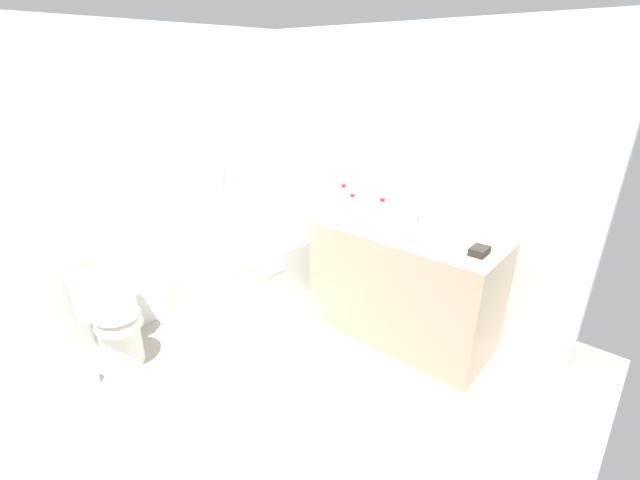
{
  "coord_description": "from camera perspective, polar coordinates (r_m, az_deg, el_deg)",
  "views": [
    {
      "loc": [
        -1.57,
        -1.74,
        2.04
      ],
      "look_at": [
        0.54,
        0.09,
        0.85
      ],
      "focal_mm": 23.56,
      "sensor_mm": 36.0,
      "label": 1
    }
  ],
  "objects": [
    {
      "name": "bathtub",
      "position": [
        3.91,
        -9.46,
        -4.14
      ],
      "size": [
        1.42,
        0.65,
        1.21
      ],
      "color": "silver",
      "rests_on": "ground_plane"
    },
    {
      "name": "sink_basin",
      "position": [
        3.12,
        11.38,
        1.42
      ],
      "size": [
        0.34,
        0.34,
        0.05
      ],
      "primitive_type": "cylinder",
      "color": "white",
      "rests_on": "vanity_counter"
    },
    {
      "name": "drinking_glass_1",
      "position": [
        3.27,
        5.44,
        3.21
      ],
      "size": [
        0.08,
        0.08,
        0.09
      ],
      "primitive_type": "cylinder",
      "color": "white",
      "rests_on": "vanity_counter"
    },
    {
      "name": "water_bottle_2",
      "position": [
        3.26,
        8.4,
        3.81
      ],
      "size": [
        0.07,
        0.07,
        0.2
      ],
      "color": "silver",
      "rests_on": "vanity_counter"
    },
    {
      "name": "drinking_glass_0",
      "position": [
        2.94,
        18.5,
        -0.28
      ],
      "size": [
        0.07,
        0.07,
        0.1
      ],
      "primitive_type": "cylinder",
      "color": "white",
      "rests_on": "vanity_counter"
    },
    {
      "name": "bath_mat",
      "position": [
        3.74,
        -2.23,
        -9.84
      ],
      "size": [
        0.57,
        0.4,
        0.01
      ],
      "primitive_type": "cube",
      "color": "white",
      "rests_on": "ground_plane"
    },
    {
      "name": "water_bottle_0",
      "position": [
        3.43,
        3.19,
        5.45
      ],
      "size": [
        0.07,
        0.07,
        0.25
      ],
      "color": "silver",
      "rests_on": "vanity_counter"
    },
    {
      "name": "ground_plane",
      "position": [
        3.11,
        -5.52,
        -18.05
      ],
      "size": [
        3.67,
        3.67,
        0.0
      ],
      "primitive_type": "plane",
      "color": "#9E9389"
    },
    {
      "name": "water_bottle_1",
      "position": [
        3.37,
        4.39,
        4.59
      ],
      "size": [
        0.07,
        0.07,
        0.19
      ],
      "color": "silver",
      "rests_on": "vanity_counter"
    },
    {
      "name": "drinking_glass_2",
      "position": [
        2.98,
        16.63,
        0.21
      ],
      "size": [
        0.06,
        0.06,
        0.09
      ],
      "primitive_type": "cylinder",
      "color": "white",
      "rests_on": "vanity_counter"
    },
    {
      "name": "toilet",
      "position": [
        3.38,
        -26.12,
        -9.86
      ],
      "size": [
        0.39,
        0.5,
        0.71
      ],
      "rotation": [
        0.0,
        0.0,
        -1.65
      ],
      "color": "white",
      "rests_on": "ground_plane"
    },
    {
      "name": "toilet_paper_roll",
      "position": [
        3.4,
        -28.78,
        -16.06
      ],
      "size": [
        0.11,
        0.11,
        0.11
      ],
      "primitive_type": "cylinder",
      "color": "white",
      "rests_on": "ground_plane"
    },
    {
      "name": "wall_right_mirror",
      "position": [
        3.54,
        10.27,
        8.23
      ],
      "size": [
        0.1,
        3.03,
        2.3
      ],
      "primitive_type": "cube",
      "color": "silver",
      "rests_on": "ground_plane"
    },
    {
      "name": "wall_back_tiled",
      "position": [
        3.59,
        -21.63,
        7.16
      ],
      "size": [
        3.07,
        0.1,
        2.3
      ],
      "primitive_type": "cube",
      "color": "silver",
      "rests_on": "ground_plane"
    },
    {
      "name": "vanity_counter",
      "position": [
        3.35,
        11.21,
        -5.87
      ],
      "size": [
        0.63,
        1.4,
        0.89
      ],
      "primitive_type": "cube",
      "color": "tan",
      "rests_on": "ground_plane"
    },
    {
      "name": "sink_faucet",
      "position": [
        3.28,
        13.16,
        2.51
      ],
      "size": [
        0.11,
        0.15,
        0.08
      ],
      "color": "#ABABB0",
      "rests_on": "vanity_counter"
    },
    {
      "name": "amenity_basket",
      "position": [
        2.9,
        20.84,
        -1.4
      ],
      "size": [
        0.14,
        0.1,
        0.05
      ],
      "primitive_type": "cube",
      "color": "#2D2823",
      "rests_on": "vanity_counter"
    }
  ]
}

